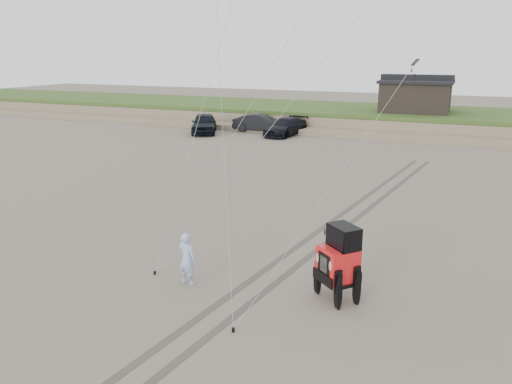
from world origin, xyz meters
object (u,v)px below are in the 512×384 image
truck_a (204,123)px  truck_b (260,123)px  jeep (337,271)px  truck_c (285,127)px  cabin (416,95)px  man (187,259)px

truck_a → truck_b: (4.41, 2.56, -0.08)m
truck_b → jeep: 32.08m
truck_b → truck_c: size_ratio=0.94×
cabin → truck_b: bearing=-152.5°
jeep → truck_c: bearing=153.9°
jeep → man: size_ratio=2.85×
truck_a → man: bearing=-87.9°
cabin → truck_b: 14.60m
cabin → truck_b: size_ratio=1.30×
jeep → man: jeep is taller
cabin → truck_b: (-12.77, -6.65, -2.43)m
truck_b → man: (9.76, -29.56, 0.05)m
jeep → man: bearing=-128.1°
truck_c → man: man is taller
cabin → truck_c: size_ratio=1.22×
man → cabin: bearing=-86.3°
truck_c → truck_b: bearing=169.9°
cabin → man: cabin is taller
truck_a → truck_c: 7.38m
cabin → man: (-3.01, -36.21, -2.38)m
truck_b → cabin: bearing=-65.0°
cabin → man: bearing=-94.8°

